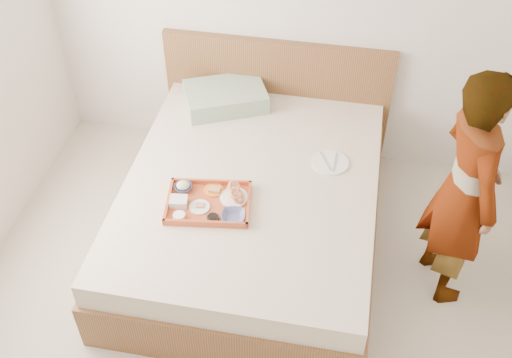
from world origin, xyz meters
The scene contains 14 objects.
bed centered at (-0.10, 1.00, 0.27)m, with size 1.65×2.00×0.53m, color brown.
headboard centered at (-0.10, 1.97, 0.47)m, with size 1.65×0.06×0.95m, color brown.
pillow centered at (-0.43, 1.75, 0.60)m, with size 0.55×0.38×0.13m, color #97B28F.
tray centered at (-0.31, 0.75, 0.55)m, with size 0.49×0.36×0.04m, color #CD6328.
prawn_plate centered at (-0.17, 0.82, 0.55)m, with size 0.17×0.17×0.01m, color white.
navy_bowl_big centered at (-0.13, 0.66, 0.56)m, with size 0.14×0.14×0.03m, color #191A51.
sauce_dish centered at (-0.25, 0.62, 0.56)m, with size 0.07×0.07×0.03m, color black.
meat_plate centered at (-0.35, 0.71, 0.55)m, with size 0.12×0.12×0.01m, color white.
bread_plate centered at (-0.30, 0.86, 0.55)m, with size 0.12×0.12×0.01m, color orange.
salad_bowl centered at (-0.49, 0.84, 0.56)m, with size 0.11×0.11×0.03m, color #191A51.
plastic_tub centered at (-0.48, 0.71, 0.57)m, with size 0.10×0.09×0.04m, color silver.
cheese_round centered at (-0.45, 0.61, 0.56)m, with size 0.07×0.07×0.03m, color white.
dinner_plate centered at (0.37, 1.26, 0.54)m, with size 0.24×0.24×0.01m, color white.
person centered at (1.13, 0.89, 0.78)m, with size 0.57×0.37×1.55m, color silver.
Camera 1 is at (0.45, -1.71, 3.16)m, focal length 43.10 mm.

